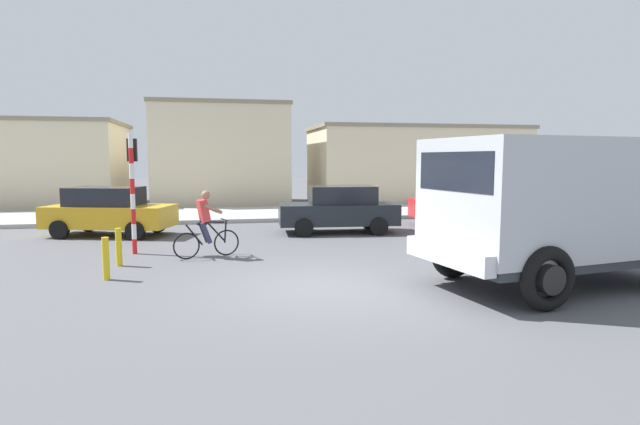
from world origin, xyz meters
name	(u,v)px	position (x,y,z in m)	size (l,w,h in m)	color
ground_plane	(318,286)	(0.00, 0.00, 0.00)	(120.00, 120.00, 0.00)	#56565B
sidewalk_far	(263,214)	(0.00, 12.75, 0.08)	(80.00, 5.00, 0.16)	#ADADA8
truck_foreground	(562,202)	(4.74, -0.86, 1.67)	(5.75, 3.48, 2.90)	#B2B7BC
cyclist	(206,224)	(-2.24, 3.44, 0.86)	(1.65, 0.69, 1.72)	black
traffic_light_pole	(132,176)	(-4.13, 4.40, 2.07)	(0.24, 0.43, 3.20)	red
car_red_near	(339,209)	(2.12, 7.06, 0.82)	(4.11, 2.10, 1.60)	#1E2328
car_white_mid	(109,211)	(-5.46, 7.85, 0.82)	(4.32, 2.77, 1.60)	gold
car_far_side	(465,204)	(7.25, 7.97, 0.82)	(4.10, 2.08, 1.60)	red
bollard_near	(106,259)	(-4.24, 1.39, 0.45)	(0.14, 0.14, 0.90)	gold
bollard_far	(119,247)	(-4.24, 2.79, 0.45)	(0.14, 0.14, 0.90)	gold
building_corner_left	(20,164)	(-12.18, 19.69, 2.25)	(10.45, 6.82, 4.50)	beige
building_mid_block	(221,155)	(-1.73, 19.05, 2.74)	(7.17, 6.11, 5.46)	beige
building_corner_right	(415,165)	(9.39, 18.35, 2.18)	(12.06, 5.93, 4.36)	beige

